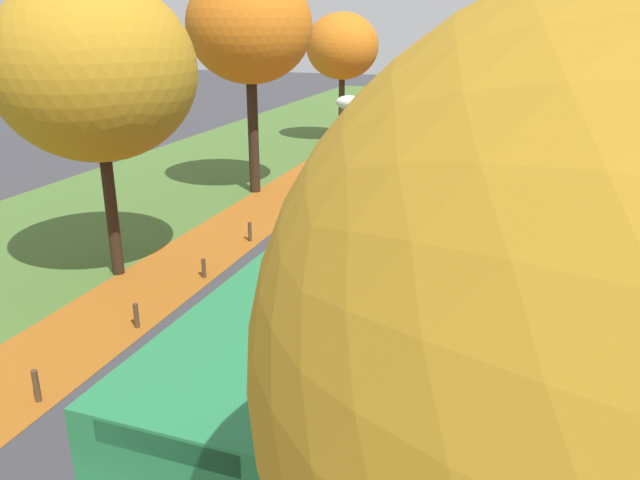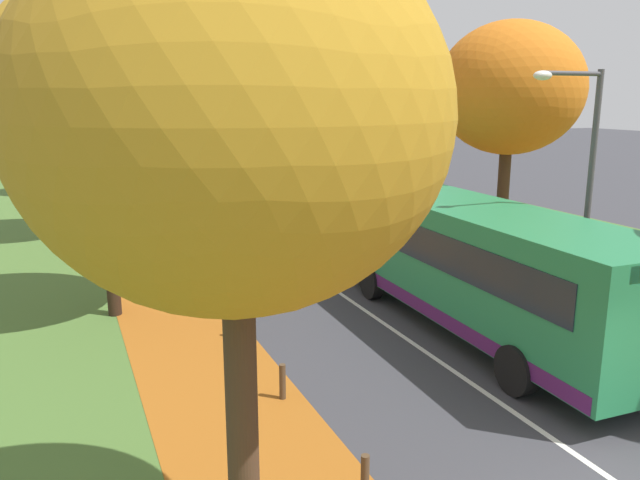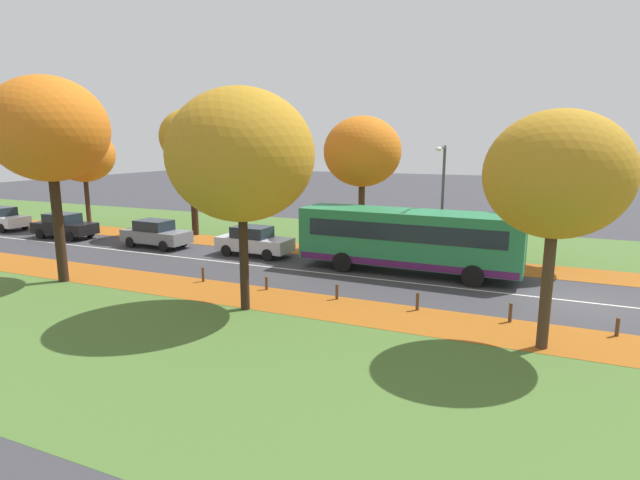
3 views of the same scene
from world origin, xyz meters
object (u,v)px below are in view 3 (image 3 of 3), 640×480
object	(u,v)px
car_grey_following	(156,234)
tree_right_far	(83,155)
bollard_nearest	(617,327)
tree_right_mid	(191,138)
tree_left_near	(241,155)
car_silver_lead	(254,241)
streetlamp_right	(442,192)
tree_left_nearest	(557,175)
bollard_second	(510,313)
bollard_third	(417,302)
car_black_third_in_line	(64,226)
bollard_sixth	(203,275)
bollard_fifth	(266,283)
bus	(408,238)
tree_left_mid	(49,130)
tree_right_nearest	(561,161)
bollard_fourth	(337,292)
car_white_fourth_in_line	(1,218)
tree_right_near	(362,152)

from	to	relation	value
car_grey_following	tree_right_far	bearing A→B (deg)	68.35
bollard_nearest	tree_right_mid	bearing A→B (deg)	68.46
tree_left_near	car_silver_lead	bearing A→B (deg)	28.97
tree_right_mid	bollard_nearest	xyz separation A→B (m)	(-9.38, -23.76, -6.15)
tree_right_far	car_silver_lead	distance (m)	17.32
streetlamp_right	tree_left_nearest	bearing A→B (deg)	-152.33
tree_right_far	bollard_second	bearing A→B (deg)	-106.78
tree_right_far	bollard_nearest	distance (m)	34.73
tree_left_nearest	streetlamp_right	bearing A→B (deg)	27.67
tree_right_far	streetlamp_right	bearing A→B (deg)	-93.99
bollard_third	car_black_third_in_line	distance (m)	24.97
bollard_second	bollard_sixth	world-z (taller)	bollard_second
tree_left_nearest	bollard_fifth	distance (m)	11.94
tree_left_near	bollard_nearest	xyz separation A→B (m)	(2.50, -12.39, -5.38)
tree_right_mid	bollard_nearest	world-z (taller)	tree_right_mid
bollard_fifth	car_grey_following	distance (m)	11.66
tree_left_near	bollard_fifth	world-z (taller)	tree_left_near
bollard_nearest	bollard_second	size ratio (longest dim) A/B	0.88
bollard_second	bus	xyz separation A→B (m)	(5.27, 4.91, 1.36)
tree_left_mid	bollard_second	xyz separation A→B (m)	(2.46, -18.74, -6.32)
tree_left_mid	tree_right_nearest	xyz separation A→B (m)	(11.75, -20.18, -1.40)
bollard_second	bollard_fifth	distance (m)	9.68
tree_left_mid	bollard_fifth	size ratio (longest dim) A/B	15.56
bollard_second	streetlamp_right	world-z (taller)	streetlamp_right
tree_right_mid	streetlamp_right	world-z (taller)	tree_right_mid
bollard_fifth	bus	size ratio (longest dim) A/B	0.05
bollard_fourth	bollard_fifth	distance (m)	3.23
bollard_fourth	bollard_fifth	size ratio (longest dim) A/B	1.09
tree_left_mid	tree_left_near	bearing A→B (deg)	-90.14
tree_right_nearest	tree_right_far	bearing A→B (deg)	90.48
bollard_fifth	tree_right_mid	bearing A→B (deg)	49.17
bollard_fourth	bollard_nearest	bearing A→B (deg)	-89.77
bollard_nearest	bollard_fifth	world-z (taller)	bollard_nearest
bollard_nearest	car_white_fourth_in_line	size ratio (longest dim) A/B	0.14
tree_right_nearest	bollard_third	distance (m)	11.55
bus	car_silver_lead	distance (m)	8.72
streetlamp_right	tree_left_near	bearing A→B (deg)	150.99
bollard_third	bollard_fifth	world-z (taller)	bollard_third
bollard_second	bollard_fourth	size ratio (longest dim) A/B	1.11
bollard_sixth	car_grey_following	xyz separation A→B (m)	(5.17, 7.24, 0.48)
streetlamp_right	tree_left_mid	bearing A→B (deg)	122.89
tree_left_mid	tree_right_nearest	world-z (taller)	tree_left_mid
tree_right_far	bus	xyz separation A→B (m)	(-3.76, -25.03, -3.58)
car_silver_lead	car_black_third_in_line	world-z (taller)	same
tree_right_mid	tree_right_near	bearing A→B (deg)	-91.80
bollard_third	car_silver_lead	bearing A→B (deg)	61.77
tree_right_far	streetlamp_right	xyz separation A→B (m)	(-1.83, -26.15, -1.54)
bollard_fourth	tree_left_near	bearing A→B (deg)	132.21
car_white_fourth_in_line	streetlamp_right	bearing A→B (deg)	-86.84
bollard_sixth	car_white_fourth_in_line	distance (m)	22.38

